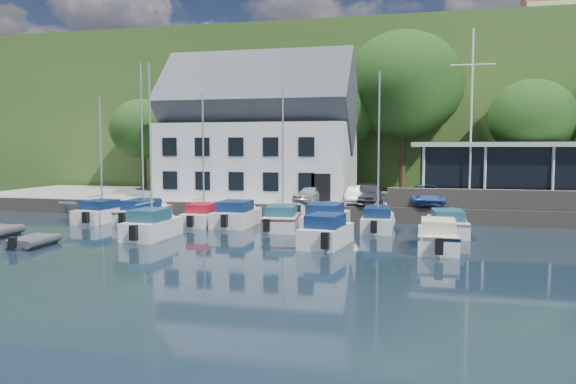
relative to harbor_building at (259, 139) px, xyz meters
name	(u,v)px	position (x,y,z in m)	size (l,w,h in m)	color
ground	(305,253)	(7.00, -16.50, -5.35)	(180.00, 180.00, 0.00)	black
quay	(352,204)	(7.00, 1.00, -4.85)	(60.00, 13.00, 1.00)	gray
quay_face	(340,214)	(7.00, -5.50, -4.85)	(60.00, 0.30, 1.00)	#675B52
hillside	(388,125)	(7.00, 45.50, 2.65)	(160.00, 75.00, 16.00)	#2E4D1D
field_patch	(443,76)	(15.00, 53.50, 10.80)	(50.00, 30.00, 0.30)	#606B35
farmhouse	(566,22)	(29.00, 35.50, 14.75)	(10.40, 7.00, 8.20)	beige
harbor_building	(259,139)	(0.00, 0.00, 0.00)	(14.40, 8.20, 8.70)	silver
club_pavilion	(511,173)	(18.00, -0.50, -2.30)	(13.20, 7.20, 4.10)	black
seawall	(540,200)	(19.00, -5.10, -3.75)	(18.00, 0.50, 1.20)	#675B52
gangway	(94,218)	(-9.50, -7.50, -5.35)	(1.20, 6.00, 1.40)	silver
car_silver	(311,194)	(4.81, -3.89, -3.76)	(1.40, 3.48, 1.19)	silver
car_white	(358,195)	(7.96, -3.75, -3.75)	(1.27, 3.65, 1.20)	silver
car_dgrey	(368,194)	(8.64, -3.61, -3.70)	(1.82, 4.48, 1.30)	#333238
car_blue	(427,194)	(12.44, -3.59, -3.64)	(1.65, 4.18, 1.43)	#32509A
flagpole	(471,118)	(15.07, -3.84, 1.23)	(2.68, 0.20, 11.16)	silver
tree_0	(143,144)	(-12.54, 5.35, -0.29)	(5.94, 5.94, 8.11)	#123811
tree_1	(220,131)	(-5.39, 6.03, 0.88)	(7.65, 7.65, 10.46)	#123811
tree_2	(334,128)	(4.89, 5.70, 1.05)	(7.91, 7.91, 10.80)	#123811
tree_3	(403,112)	(10.50, 6.23, 2.28)	(9.70, 9.70, 13.26)	#123811
tree_4	(531,137)	(20.37, 6.04, 0.18)	(6.62, 6.62, 9.05)	#123811
boat_r1_0	(101,155)	(-7.85, -9.12, -1.06)	(2.06, 5.63, 8.58)	silver
boat_r1_1	(142,151)	(-5.08, -8.84, -0.81)	(2.00, 6.73, 9.07)	silver
boat_r1_2	(203,157)	(-0.86, -9.14, -1.18)	(1.76, 5.54, 8.33)	silver
boat_r1_3	(236,213)	(1.15, -8.91, -4.58)	(2.24, 5.80, 1.54)	silver
boat_r1_4	(283,155)	(4.22, -9.47, -1.05)	(2.08, 6.47, 8.59)	silver
boat_r1_5	(326,217)	(6.78, -9.46, -4.56)	(2.29, 6.33, 1.57)	silver
boat_r1_6	(379,157)	(9.70, -9.01, -1.12)	(1.87, 5.41, 8.47)	silver
boat_r1_7	(447,222)	(13.52, -9.43, -4.66)	(1.99, 5.93, 1.38)	silver
boat_r2_1	(150,148)	(-1.67, -14.36, -0.60)	(1.97, 5.37, 9.51)	silver
boat_r2_3	(326,230)	(7.64, -14.47, -4.57)	(1.96, 5.33, 1.56)	silver
boat_r2_4	(438,234)	(12.89, -14.37, -4.62)	(1.96, 5.72, 1.46)	silver
dinghy_1	(33,240)	(-6.17, -17.93, -5.03)	(1.63, 2.72, 0.63)	#37383D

